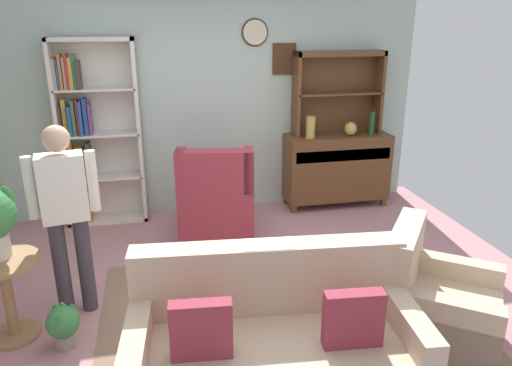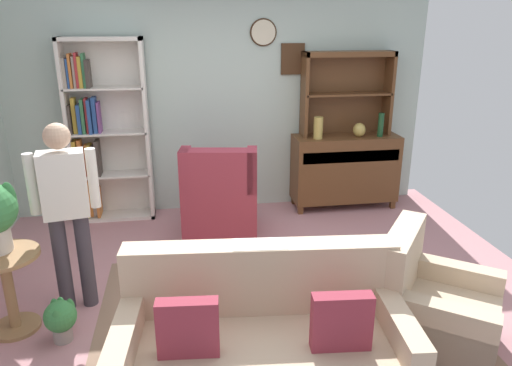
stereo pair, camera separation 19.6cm
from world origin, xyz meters
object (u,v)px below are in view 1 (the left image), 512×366
Objects in this scene: vase_tall at (311,127)px; person_reading at (66,209)px; armchair_floral at (435,306)px; bookshelf at (92,136)px; vase_round at (351,129)px; sideboard_hutch at (338,81)px; plant_stand at (7,290)px; sideboard at (336,167)px; couch_floral at (273,346)px; potted_plant_small at (63,324)px; bottle_wine at (372,123)px; wingback_chair at (217,205)px.

vase_tall is 0.17× the size of person_reading.
vase_tall is 0.24× the size of armchair_floral.
bookshelf is 12.35× the size of vase_round.
sideboard_hutch is 4.17m from plant_stand.
sideboard_hutch is 3.57m from person_reading.
plant_stand is 0.71m from person_reading.
sideboard is 3.95m from plant_stand.
vase_tall is at bearing 68.18° from couch_floral.
sideboard_hutch is at bearing 33.57° from person_reading.
armchair_floral is at bearing -95.51° from sideboard_hutch.
sideboard is at bearing 32.06° from person_reading.
plant_stand is 0.42× the size of person_reading.
potted_plant_small is 0.85m from person_reading.
bookshelf is at bearing 178.36° from sideboard.
sideboard is 1.18× the size of sideboard_hutch.
person_reading is at bearing -149.99° from vase_round.
bookshelf is 3.31m from bottle_wine.
potted_plant_small is 0.21× the size of person_reading.
sideboard_hutch is at bearing 39.06° from potted_plant_small.
wingback_chair is at bearing 50.13° from potted_plant_small.
couch_floral is (-1.56, -3.00, -0.20)m from sideboard.
vase_tall is 3.64m from plant_stand.
vase_round is 0.26× the size of plant_stand.
sideboard reaches higher than plant_stand.
couch_floral is at bearing -116.64° from sideboard_hutch.
wingback_chair is at bearing -153.62° from vase_tall.
potted_plant_small is at bearing 169.79° from armchair_floral.
bookshelf is at bearing 88.95° from potted_plant_small.
sideboard_hutch is 6.47× the size of vase_round.
armchair_floral is at bearing -47.30° from bookshelf.
couch_floral is at bearing -111.82° from vase_tall.
vase_tall is 0.25× the size of wingback_chair.
armchair_floral is 3.28× the size of potted_plant_small.
sideboard_hutch reaches higher than plant_stand.
vase_tall reaches higher than wingback_chair.
bottle_wine is 4.29m from plant_stand.
bottle_wine reaches higher than vase_tall.
vase_tall is 1.53m from wingback_chair.
vase_round is (3.04, -0.15, -0.03)m from bookshelf.
vase_tall is at bearing 34.10° from plant_stand.
sideboard is at bearing 84.28° from armchair_floral.
vase_round is at bearing -2.82° from bookshelf.
vase_tall is 3.23m from couch_floral.
person_reading is (-1.30, -1.14, 0.52)m from wingback_chair.
sideboard_hutch is 3.81× the size of bottle_wine.
sideboard_hutch is 0.71× the size of person_reading.
vase_round is (0.13, -0.18, -0.55)m from sideboard_hutch.
armchair_floral is at bearing -87.61° from vase_tall.
vase_round is 0.09× the size of couch_floral.
wingback_chair is 1.62× the size of plant_stand.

